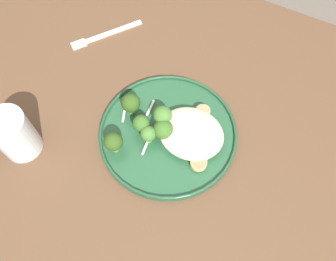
{
  "coord_description": "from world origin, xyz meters",
  "views": [
    {
      "loc": [
        0.19,
        -0.27,
        1.39
      ],
      "look_at": [
        0.03,
        0.02,
        0.76
      ],
      "focal_mm": 36.7,
      "sensor_mm": 36.0,
      "label": 1
    }
  ],
  "objects": [
    {
      "name": "onion_sliver_pale_crescent",
      "position": [
        -0.02,
        0.01,
        0.75
      ],
      "size": [
        0.05,
        0.01,
        0.0
      ],
      "primitive_type": "cube",
      "rotation": [
        0.0,
        0.0,
        6.25
      ],
      "color": "silver",
      "rests_on": "dinner_plate"
    },
    {
      "name": "seared_scallop_large_seared",
      "position": [
        0.04,
        0.06,
        0.76
      ],
      "size": [
        0.03,
        0.03,
        0.01
      ],
      "color": "beige",
      "rests_on": "dinner_plate"
    },
    {
      "name": "broccoli_floret_front_edge",
      "position": [
        0.01,
        -0.01,
        0.78
      ],
      "size": [
        0.03,
        0.03,
        0.05
      ],
      "color": "#7A994C",
      "rests_on": "dinner_plate"
    },
    {
      "name": "wooden_dining_table",
      "position": [
        0.0,
        0.0,
        0.66
      ],
      "size": [
        1.4,
        1.0,
        0.74
      ],
      "color": "brown",
      "rests_on": "ground"
    },
    {
      "name": "seared_scallop_front_small",
      "position": [
        0.06,
        -0.0,
        0.76
      ],
      "size": [
        0.03,
        0.03,
        0.01
      ],
      "color": "#E5C689",
      "rests_on": "dinner_plate"
    },
    {
      "name": "onion_sliver_long_sliver",
      "position": [
        -0.07,
        0.02,
        0.75
      ],
      "size": [
        0.02,
        0.05,
        0.0
      ],
      "primitive_type": "cube",
      "rotation": [
        0.0,
        0.0,
        5.12
      ],
      "color": "silver",
      "rests_on": "dinner_plate"
    },
    {
      "name": "noodle_bed",
      "position": [
        0.08,
        0.04,
        0.77
      ],
      "size": [
        0.14,
        0.12,
        0.04
      ],
      "color": "beige",
      "rests_on": "dinner_plate"
    },
    {
      "name": "onion_sliver_curled_piece",
      "position": [
        0.01,
        -0.03,
        0.75
      ],
      "size": [
        0.01,
        0.04,
        0.0
      ],
      "primitive_type": "cube",
      "rotation": [
        0.0,
        0.0,
        1.72
      ],
      "color": "silver",
      "rests_on": "dinner_plate"
    },
    {
      "name": "seared_scallop_on_noodles",
      "position": [
        0.08,
        0.09,
        0.76
      ],
      "size": [
        0.03,
        0.03,
        0.02
      ],
      "color": "#E5C689",
      "rests_on": "dinner_plate"
    },
    {
      "name": "dinner_plate",
      "position": [
        0.03,
        0.02,
        0.75
      ],
      "size": [
        0.29,
        0.29,
        0.02
      ],
      "color": "#235133",
      "rests_on": "wooden_dining_table"
    },
    {
      "name": "broccoli_floret_near_rim",
      "position": [
        -0.06,
        0.03,
        0.79
      ],
      "size": [
        0.04,
        0.04,
        0.06
      ],
      "color": "#7A994C",
      "rests_on": "dinner_plate"
    },
    {
      "name": "broccoli_floret_right_tilted",
      "position": [
        0.03,
        0.01,
        0.78
      ],
      "size": [
        0.04,
        0.04,
        0.05
      ],
      "color": "#89A356",
      "rests_on": "dinner_plate"
    },
    {
      "name": "broccoli_floret_rear_charred",
      "position": [
        0.01,
        0.03,
        0.79
      ],
      "size": [
        0.04,
        0.04,
        0.06
      ],
      "color": "#7A994C",
      "rests_on": "dinner_plate"
    },
    {
      "name": "seared_scallop_tiny_bay",
      "position": [
        0.08,
        0.07,
        0.76
      ],
      "size": [
        0.03,
        0.03,
        0.01
      ],
      "color": "#DBB77A",
      "rests_on": "dinner_plate"
    },
    {
      "name": "ground",
      "position": [
        0.0,
        0.0,
        0.0
      ],
      "size": [
        6.0,
        6.0,
        0.0
      ],
      "primitive_type": "plane",
      "color": "#665B51"
    },
    {
      "name": "water_glass",
      "position": [
        -0.22,
        -0.14,
        0.79
      ],
      "size": [
        0.08,
        0.08,
        0.11
      ],
      "color": "silver",
      "rests_on": "wooden_dining_table"
    },
    {
      "name": "seared_scallop_rear_pale",
      "position": [
        0.12,
        0.01,
        0.76
      ],
      "size": [
        0.03,
        0.03,
        0.02
      ],
      "color": "#E5C689",
      "rests_on": "dinner_plate"
    },
    {
      "name": "onion_sliver_short_strip",
      "position": [
        -0.03,
        0.06,
        0.75
      ],
      "size": [
        0.01,
        0.04,
        0.0
      ],
      "primitive_type": "cube",
      "rotation": [
        0.0,
        0.0,
        4.83
      ],
      "color": "silver",
      "rests_on": "dinner_plate"
    },
    {
      "name": "dinner_fork",
      "position": [
        -0.24,
        0.19,
        0.74
      ],
      "size": [
        0.12,
        0.16,
        0.0
      ],
      "color": "silver",
      "rests_on": "wooden_dining_table"
    },
    {
      "name": "broccoli_floret_left_leaning",
      "position": [
        -0.02,
        0.0,
        0.78
      ],
      "size": [
        0.04,
        0.04,
        0.05
      ],
      "color": "#89A356",
      "rests_on": "dinner_plate"
    },
    {
      "name": "seared_scallop_tilted_round",
      "position": [
        0.07,
        0.03,
        0.76
      ],
      "size": [
        0.03,
        0.03,
        0.02
      ],
      "color": "#E5C689",
      "rests_on": "dinner_plate"
    },
    {
      "name": "seared_scallop_right_edge",
      "position": [
        0.12,
        -0.01,
        0.76
      ],
      "size": [
        0.03,
        0.03,
        0.01
      ],
      "color": "#DBB77A",
      "rests_on": "dinner_plate"
    },
    {
      "name": "broccoli_floret_split_head",
      "position": [
        -0.04,
        -0.06,
        0.78
      ],
      "size": [
        0.04,
        0.04,
        0.05
      ],
      "color": "#7A994C",
      "rests_on": "dinner_plate"
    }
  ]
}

